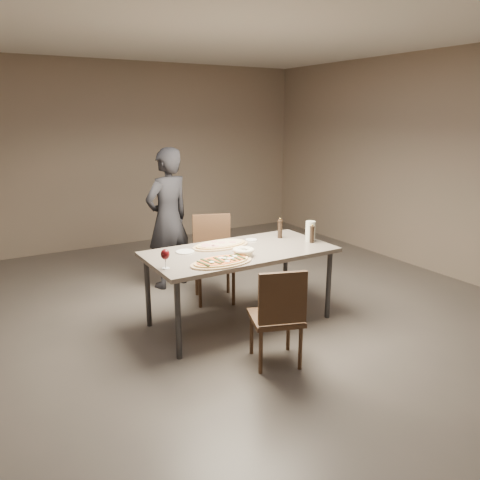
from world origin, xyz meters
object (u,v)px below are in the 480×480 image
carafe (310,231)px  chair_far (213,253)px  zucchini_pizza (222,262)px  diner (168,219)px  ham_pizza (221,245)px  bread_basket (243,252)px  dining_table (240,256)px  pepper_mill_left (280,229)px  chair_near (279,312)px

carafe → chair_far: size_ratio=0.22×
zucchini_pizza → carafe: bearing=5.3°
diner → ham_pizza: bearing=77.5°
diner → carafe: bearing=107.7°
ham_pizza → chair_far: 0.59m
zucchini_pizza → bread_basket: size_ratio=2.89×
dining_table → zucchini_pizza: zucchini_pizza is taller
zucchini_pizza → carafe: 1.17m
dining_table → diner: bearing=98.8°
zucchini_pizza → pepper_mill_left: bearing=21.2°
chair_far → diner: size_ratio=0.57×
ham_pizza → diner: diner is taller
dining_table → carafe: bearing=-5.6°
chair_far → diner: diner is taller
zucchini_pizza → dining_table: bearing=33.8°
zucchini_pizza → bread_basket: bearing=13.9°
bread_basket → chair_near: (-0.10, -0.71, -0.31)m
zucchini_pizza → pepper_mill_left: (0.95, 0.46, 0.08)m
carafe → diner: 1.72m
chair_far → diner: 0.73m
ham_pizza → carafe: size_ratio=2.85×
dining_table → zucchini_pizza: (-0.35, -0.28, 0.07)m
chair_far → bread_basket: bearing=100.4°
pepper_mill_left → dining_table: bearing=-163.2°
zucchini_pizza → chair_far: 1.11m
zucchini_pizza → pepper_mill_left: 1.06m
dining_table → diner: (-0.20, 1.32, 0.14)m
chair_near → chair_far: (0.24, 1.62, 0.05)m
ham_pizza → chair_near: chair_near is taller
carafe → chair_near: carafe is taller
zucchini_pizza → chair_near: 0.71m
zucchini_pizza → bread_basket: 0.30m
diner → chair_near: bearing=73.1°
dining_table → ham_pizza: size_ratio=3.03×
dining_table → zucchini_pizza: 0.46m
bread_basket → carafe: 0.88m
ham_pizza → chair_near: (-0.07, -1.11, -0.29)m
ham_pizza → chair_near: bearing=-71.3°
dining_table → chair_far: chair_far is taller
dining_table → chair_near: bearing=-100.7°
chair_far → dining_table: bearing=103.8°
bread_basket → pepper_mill_left: size_ratio=0.94×
bread_basket → zucchini_pizza: bearing=-161.4°
bread_basket → diner: (-0.13, 1.51, 0.04)m
pepper_mill_left → chair_near: size_ratio=0.25×
dining_table → chair_near: 0.94m
bread_basket → chair_near: 0.79m
dining_table → pepper_mill_left: pepper_mill_left is taller
pepper_mill_left → zucchini_pizza: bearing=-154.1°
chair_far → carafe: bearing=151.8°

